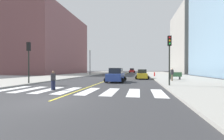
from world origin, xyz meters
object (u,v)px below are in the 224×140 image
object	(u,v)px
pedestrian_crossing	(53,79)
pedestrian_waiting_east	(172,74)
car_silver_third	(117,72)
fire_hydrant	(154,74)
traffic_light_far_corner	(29,54)
street_lamp	(90,60)
traffic_light_near_corner	(169,51)
car_black_fifth	(113,71)
park_bench	(175,76)
car_blue_second	(116,75)
car_red_nearest	(132,71)
car_yellow_fourth	(142,75)

from	to	relation	value
pedestrian_crossing	pedestrian_waiting_east	world-z (taller)	pedestrian_waiting_east
car_silver_third	fire_hydrant	world-z (taller)	car_silver_third
traffic_light_far_corner	car_silver_third	bearing A→B (deg)	80.13
pedestrian_crossing	street_lamp	bearing A→B (deg)	59.65
traffic_light_near_corner	car_black_fifth	bearing A→B (deg)	-72.93
park_bench	fire_hydrant	bearing A→B (deg)	7.45
car_blue_second	car_black_fifth	bearing A→B (deg)	-78.93
car_blue_second	traffic_light_far_corner	xyz separation A→B (m)	(-9.39, -4.76, 2.57)
fire_hydrant	traffic_light_near_corner	bearing A→B (deg)	-90.90
traffic_light_far_corner	fire_hydrant	xyz separation A→B (m)	(15.77, 18.92, -2.88)
car_black_fifth	pedestrian_waiting_east	distance (m)	40.24
car_red_nearest	car_silver_third	bearing A→B (deg)	82.59
car_red_nearest	traffic_light_far_corner	size ratio (longest dim) A/B	0.96
car_black_fifth	park_bench	xyz separation A→B (m)	(15.67, -34.76, -0.28)
street_lamp	park_bench	bearing A→B (deg)	-36.68
car_red_nearest	car_yellow_fourth	size ratio (longest dim) A/B	1.19
pedestrian_crossing	traffic_light_near_corner	bearing A→B (deg)	-20.64
car_blue_second	fire_hydrant	bearing A→B (deg)	-113.61
car_yellow_fourth	traffic_light_near_corner	world-z (taller)	traffic_light_near_corner
car_red_nearest	car_yellow_fourth	xyz separation A→B (m)	(3.79, -40.80, -0.13)
car_yellow_fourth	traffic_light_far_corner	xyz separation A→B (m)	(-12.98, -11.27, 2.67)
car_red_nearest	street_lamp	xyz separation A→B (m)	(-9.51, -29.57, 3.24)
car_blue_second	street_lamp	bearing A→B (deg)	-60.67
pedestrian_crossing	pedestrian_waiting_east	distance (m)	15.16
car_black_fifth	traffic_light_near_corner	distance (m)	45.24
car_red_nearest	car_blue_second	xyz separation A→B (m)	(0.20, -47.31, -0.03)
car_red_nearest	car_black_fifth	bearing A→B (deg)	53.07
car_blue_second	traffic_light_far_corner	distance (m)	10.84
pedestrian_crossing	street_lamp	xyz separation A→B (m)	(-5.61, 26.07, 3.27)
park_bench	traffic_light_far_corner	bearing A→B (deg)	111.98
traffic_light_near_corner	park_bench	distance (m)	9.23
street_lamp	pedestrian_waiting_east	bearing A→B (deg)	-43.44
car_black_fifth	park_bench	size ratio (longest dim) A/B	2.55
pedestrian_waiting_east	car_black_fifth	bearing A→B (deg)	24.96
park_bench	pedestrian_crossing	world-z (taller)	pedestrian_crossing
car_blue_second	park_bench	bearing A→B (deg)	-153.18
pedestrian_waiting_east	street_lamp	xyz separation A→B (m)	(-17.20, 16.28, 3.06)
car_yellow_fourth	pedestrian_waiting_east	size ratio (longest dim) A/B	2.18
car_black_fifth	park_bench	bearing A→B (deg)	-64.16
pedestrian_waiting_east	street_lamp	distance (m)	23.88
car_blue_second	car_silver_third	world-z (taller)	car_blue_second
car_blue_second	pedestrian_waiting_east	world-z (taller)	car_blue_second
car_silver_third	car_red_nearest	bearing A→B (deg)	82.08
car_black_fifth	car_blue_second	bearing A→B (deg)	-78.00
car_silver_third	car_yellow_fourth	size ratio (longest dim) A/B	1.13
car_red_nearest	pedestrian_waiting_east	distance (m)	46.49
traffic_light_near_corner	street_lamp	xyz separation A→B (m)	(-15.80, 21.98, 0.55)
car_silver_third	traffic_light_far_corner	size ratio (longest dim) A/B	0.91
car_blue_second	pedestrian_crossing	xyz separation A→B (m)	(-4.10, -8.32, 0.00)
car_yellow_fourth	park_bench	bearing A→B (deg)	155.00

